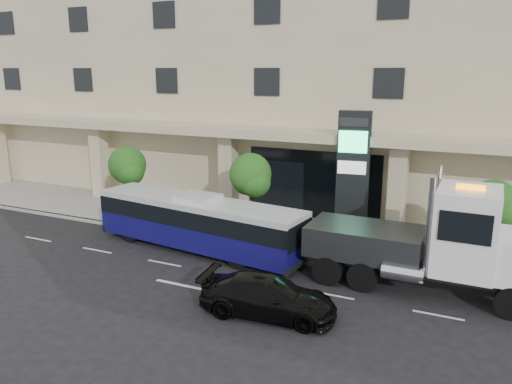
# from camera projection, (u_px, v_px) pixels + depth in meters

# --- Properties ---
(ground) EXTENTS (120.00, 120.00, 0.00)m
(ground) POSITION_uv_depth(u_px,v_px,m) (256.00, 266.00, 22.75)
(ground) COLOR black
(ground) RESTS_ON ground
(sidewalk) EXTENTS (120.00, 6.00, 0.15)m
(sidewalk) POSITION_uv_depth(u_px,v_px,m) (295.00, 233.00, 27.14)
(sidewalk) COLOR gray
(sidewalk) RESTS_ON ground
(curb) EXTENTS (120.00, 0.30, 0.15)m
(curb) POSITION_uv_depth(u_px,v_px,m) (273.00, 250.00, 24.50)
(curb) COLOR gray
(curb) RESTS_ON ground
(convention_center) EXTENTS (60.00, 17.60, 20.00)m
(convention_center) POSITION_uv_depth(u_px,v_px,m) (351.00, 50.00, 33.95)
(convention_center) COLOR #B8AB8A
(convention_center) RESTS_ON ground
(tree_left) EXTENTS (2.27, 2.20, 4.22)m
(tree_left) POSITION_uv_depth(u_px,v_px,m) (128.00, 168.00, 29.23)
(tree_left) COLOR #422B19
(tree_left) RESTS_ON sidewalk
(tree_mid) EXTENTS (2.28, 2.20, 4.38)m
(tree_mid) POSITION_uv_depth(u_px,v_px,m) (251.00, 177.00, 25.94)
(tree_mid) COLOR #422B19
(tree_mid) RESTS_ON sidewalk
(tree_right) EXTENTS (2.10, 2.00, 4.04)m
(tree_right) POSITION_uv_depth(u_px,v_px,m) (494.00, 206.00, 21.31)
(tree_right) COLOR #422B19
(tree_right) RESTS_ON sidewalk
(city_bus) EXTENTS (11.41, 3.78, 2.84)m
(city_bus) POSITION_uv_depth(u_px,v_px,m) (198.00, 222.00, 24.44)
(city_bus) COLOR black
(city_bus) RESTS_ON ground
(tow_truck) EXTENTS (10.84, 2.87, 4.94)m
(tow_truck) POSITION_uv_depth(u_px,v_px,m) (438.00, 244.00, 19.63)
(tow_truck) COLOR #2D3033
(tow_truck) RESTS_ON ground
(black_sedan) EXTENTS (5.20, 2.55, 1.45)m
(black_sedan) POSITION_uv_depth(u_px,v_px,m) (268.00, 296.00, 18.07)
(black_sedan) COLOR black
(black_sedan) RESTS_ON ground
(signage_pylon) EXTENTS (1.70, 0.80, 6.57)m
(signage_pylon) POSITION_uv_depth(u_px,v_px,m) (353.00, 174.00, 25.63)
(signage_pylon) COLOR black
(signage_pylon) RESTS_ON sidewalk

